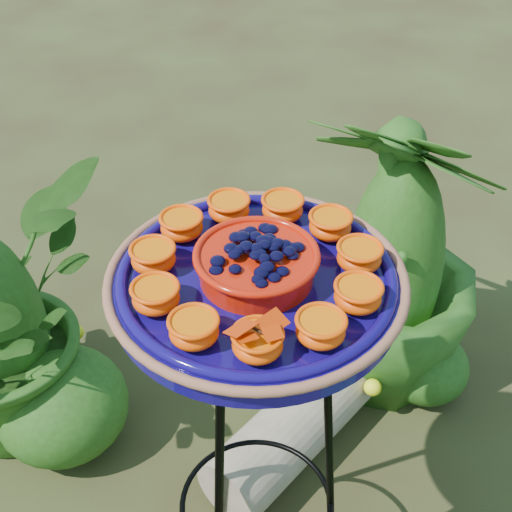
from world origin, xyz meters
The scene contains 4 objects.
tripod_stand centered at (0.06, -0.01, 0.57)m, with size 0.42×0.42×0.94m.
feeder_dish centered at (0.06, -0.01, 0.99)m, with size 0.59×0.59×0.11m.
driftwood_log centered at (0.26, 0.34, 0.10)m, with size 0.20×0.20×0.59m, color tan.
shrub_back_right centered at (0.62, 0.57, 0.47)m, with size 0.53×0.53×0.94m, color #234913.
Camera 1 is at (-0.18, -0.87, 1.75)m, focal length 50.00 mm.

